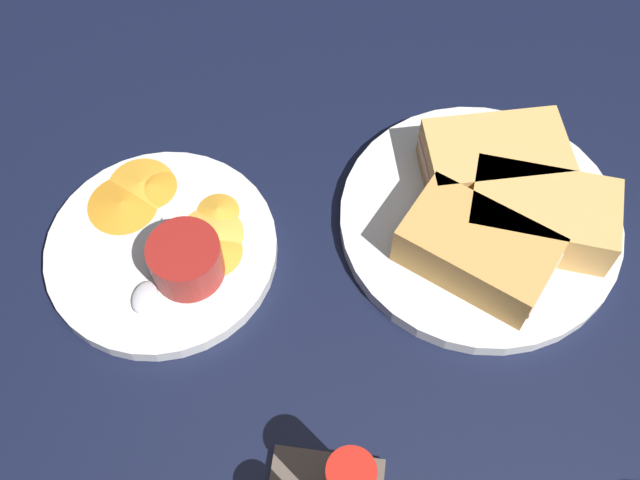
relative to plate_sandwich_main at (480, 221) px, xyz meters
The scene contains 11 objects.
ground_plane 7.67cm from the plate_sandwich_main, 75.53° to the left, with size 110.00×110.00×3.00cm, color black.
plate_sandwich_main is the anchor object (origin of this frame).
sandwich_half_near 5.97cm from the plate_sandwich_main, 82.88° to the left, with size 15.00×12.40×4.80cm.
sandwich_half_far 5.97cm from the plate_sandwich_main, behind, with size 13.83×8.72×4.80cm.
sandwich_half_extra 5.97cm from the plate_sandwich_main, 97.12° to the right, with size 14.62×10.70×4.80cm.
ramekin_dark_sauce 6.72cm from the plate_sandwich_main, 106.12° to the right, with size 6.08×6.08×4.29cm.
spoon_by_dark_ramekin 1.52cm from the plate_sandwich_main, 81.53° to the right, with size 4.88×9.75×0.80cm.
plate_chips_companion 29.83cm from the plate_sandwich_main, 12.84° to the left, with size 21.35×21.35×1.60cm, color silver.
ramekin_light_gravy 27.67cm from the plate_sandwich_main, 19.76° to the left, with size 6.48×6.48×4.21cm.
spoon_by_gravy_ramekin 31.23cm from the plate_sandwich_main, 21.17° to the left, with size 2.21×9.86×0.80cm.
plantain_chip_scatter 29.45cm from the plate_sandwich_main, ahead, with size 17.11×12.69×0.60cm.
Camera 1 is at (8.06, 32.59, 63.31)cm, focal length 43.38 mm.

